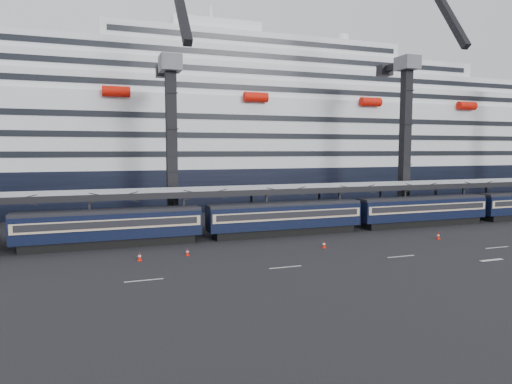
# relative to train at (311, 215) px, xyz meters

# --- Properties ---
(ground) EXTENTS (260.00, 260.00, 0.00)m
(ground) POSITION_rel_train_xyz_m (4.65, -10.00, -2.20)
(ground) COLOR black
(ground) RESTS_ON ground
(lane_markings) EXTENTS (111.00, 4.27, 0.02)m
(lane_markings) POSITION_rel_train_xyz_m (12.80, -15.23, -2.19)
(lane_markings) COLOR beige
(lane_markings) RESTS_ON ground
(train) EXTENTS (133.05, 3.00, 4.05)m
(train) POSITION_rel_train_xyz_m (0.00, 0.00, 0.00)
(train) COLOR black
(train) RESTS_ON ground
(canopy) EXTENTS (130.00, 6.25, 5.53)m
(canopy) POSITION_rel_train_xyz_m (4.65, 4.00, 3.05)
(canopy) COLOR #97999F
(canopy) RESTS_ON ground
(cruise_ship) EXTENTS (214.09, 28.84, 34.00)m
(cruise_ship) POSITION_rel_train_xyz_m (3.57, 35.99, 10.14)
(cruise_ship) COLOR black
(cruise_ship) RESTS_ON ground
(crane_dark_near) EXTENTS (4.50, 17.75, 35.08)m
(crane_dark_near) POSITION_rel_train_xyz_m (-15.35, 8.59, 9.73)
(crane_dark_near) COLOR #52555A
(crane_dark_near) RESTS_ON ground
(crane_dark_mid) EXTENTS (4.50, 18.24, 39.64)m
(crane_dark_mid) POSITION_rel_train_xyz_m (19.65, 7.59, 11.16)
(crane_dark_mid) COLOR #52555A
(crane_dark_mid) RESTS_ON ground
(traffic_cone_b) EXTENTS (0.42, 0.42, 0.83)m
(traffic_cone_b) POSITION_rel_train_xyz_m (-21.07, -7.34, -1.79)
(traffic_cone_b) COLOR red
(traffic_cone_b) RESTS_ON ground
(traffic_cone_c) EXTENTS (0.37, 0.37, 0.74)m
(traffic_cone_c) POSITION_rel_train_xyz_m (-16.53, -6.81, -1.84)
(traffic_cone_c) COLOR red
(traffic_cone_c) RESTS_ON ground
(traffic_cone_d) EXTENTS (0.39, 0.39, 0.77)m
(traffic_cone_d) POSITION_rel_train_xyz_m (-2.45, -8.11, -1.82)
(traffic_cone_d) COLOR red
(traffic_cone_d) RESTS_ON ground
(traffic_cone_e) EXTENTS (0.41, 0.41, 0.82)m
(traffic_cone_e) POSITION_rel_train_xyz_m (12.08, -8.27, -1.79)
(traffic_cone_e) COLOR red
(traffic_cone_e) RESTS_ON ground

